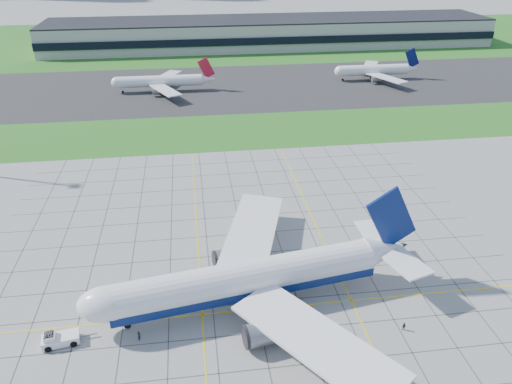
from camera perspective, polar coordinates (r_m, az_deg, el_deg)
ground at (r=95.78m, az=-0.08°, el=-12.51°), size 1400.00×1400.00×0.00m
grass_median at (r=174.06m, az=-4.11°, el=6.89°), size 700.00×35.00×0.04m
asphalt_taxiway at (r=226.23m, az=-5.15°, el=11.81°), size 700.00×75.00×0.04m
grass_far at (r=333.32m, az=-6.28°, el=16.94°), size 700.00×145.00×0.04m
apron_markings at (r=104.44m, az=-0.67°, el=-8.58°), size 120.00×130.00×0.03m
terminal at (r=311.05m, az=1.59°, el=17.79°), size 260.00×43.00×15.80m
airliner at (r=92.25m, az=-0.82°, el=-9.92°), size 63.82×64.17×20.20m
pushback_tug at (r=93.35m, az=-21.62°, el=-15.33°), size 8.97×3.91×2.46m
crew_near at (r=90.20m, az=-13.21°, el=-15.71°), size 0.60×0.77×1.85m
crew_far at (r=93.39m, az=16.57°, el=-14.56°), size 0.96×0.90×1.58m
distant_jet_1 at (r=222.35m, az=-10.78°, el=12.35°), size 41.72×42.66×14.08m
distant_jet_2 at (r=243.34m, az=13.41°, el=13.41°), size 37.83×42.66×14.08m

